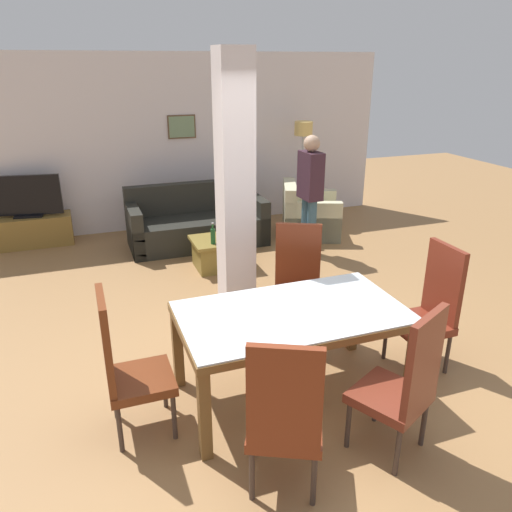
% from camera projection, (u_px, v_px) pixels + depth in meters
% --- Properties ---
extents(ground_plane, '(18.00, 18.00, 0.00)m').
position_uv_depth(ground_plane, '(290.00, 394.00, 4.13)').
color(ground_plane, olive).
extents(back_wall, '(7.20, 0.09, 2.70)m').
position_uv_depth(back_wall, '(169.00, 143.00, 7.87)').
color(back_wall, silver).
rests_on(back_wall, ground_plane).
extents(divider_pillar, '(0.32, 0.34, 2.70)m').
position_uv_depth(divider_pillar, '(235.00, 192.00, 4.95)').
color(divider_pillar, silver).
rests_on(divider_pillar, ground_plane).
extents(dining_table, '(1.76, 0.99, 0.77)m').
position_uv_depth(dining_table, '(292.00, 328.00, 3.90)').
color(dining_table, brown).
rests_on(dining_table, ground_plane).
extents(dining_chair_far_right, '(0.62, 0.62, 1.13)m').
position_uv_depth(dining_chair_far_right, '(297.00, 282.00, 4.82)').
color(dining_chair_far_right, maroon).
rests_on(dining_chair_far_right, ground_plane).
extents(dining_chair_head_right, '(0.46, 0.46, 1.13)m').
position_uv_depth(dining_chair_head_right, '(430.00, 306.00, 4.33)').
color(dining_chair_head_right, maroon).
rests_on(dining_chair_head_right, ground_plane).
extents(dining_chair_near_right, '(0.62, 0.62, 1.13)m').
position_uv_depth(dining_chair_near_right, '(405.00, 383.00, 3.30)').
color(dining_chair_near_right, maroon).
rests_on(dining_chair_near_right, ground_plane).
extents(dining_chair_near_left, '(0.62, 0.62, 1.13)m').
position_uv_depth(dining_chair_near_left, '(285.00, 416.00, 3.00)').
color(dining_chair_near_left, maroon).
rests_on(dining_chair_near_left, ground_plane).
extents(dining_chair_head_left, '(0.46, 0.46, 1.13)m').
position_uv_depth(dining_chair_head_left, '(125.00, 364.00, 3.51)').
color(dining_chair_head_left, '#662D14').
rests_on(dining_chair_head_left, ground_plane).
extents(sofa, '(1.99, 0.87, 0.87)m').
position_uv_depth(sofa, '(197.00, 224.00, 7.41)').
color(sofa, black).
rests_on(sofa, ground_plane).
extents(armchair, '(1.11, 1.12, 0.82)m').
position_uv_depth(armchair, '(308.00, 217.00, 7.79)').
color(armchair, beige).
rests_on(armchair, ground_plane).
extents(coffee_table, '(0.73, 0.60, 0.40)m').
position_uv_depth(coffee_table, '(220.00, 253.00, 6.59)').
color(coffee_table, olive).
rests_on(coffee_table, ground_plane).
extents(bottle, '(0.06, 0.06, 0.28)m').
position_uv_depth(bottle, '(213.00, 236.00, 6.31)').
color(bottle, '#194C23').
rests_on(bottle, coffee_table).
extents(tv_stand, '(1.14, 0.40, 0.45)m').
position_uv_depth(tv_stand, '(32.00, 231.00, 7.35)').
color(tv_stand, olive).
rests_on(tv_stand, ground_plane).
extents(tv_screen, '(0.97, 0.26, 0.61)m').
position_uv_depth(tv_screen, '(26.00, 197.00, 7.16)').
color(tv_screen, black).
rests_on(tv_screen, tv_stand).
extents(floor_lamp, '(0.29, 0.29, 1.66)m').
position_uv_depth(floor_lamp, '(303.00, 139.00, 8.10)').
color(floor_lamp, '#B7B7BC').
rests_on(floor_lamp, ground_plane).
extents(standing_person, '(0.23, 0.39, 1.66)m').
position_uv_depth(standing_person, '(310.00, 188.00, 6.77)').
color(standing_person, '#355669').
rests_on(standing_person, ground_plane).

